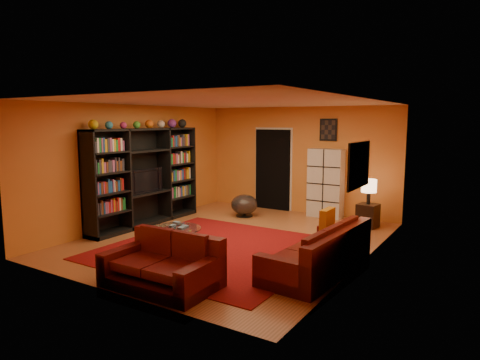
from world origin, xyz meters
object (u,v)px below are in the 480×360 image
Objects in this scene: sofa at (322,255)px; bowl_chair at (244,205)px; loveseat at (165,265)px; storage_cabinet at (326,183)px; entertainment_unit at (145,177)px; side_table at (368,215)px; coffee_table at (175,231)px; table_lamp at (369,186)px; tv at (143,181)px.

sofa is 3.98m from bowl_chair.
storage_cabinet is at bearing -4.57° from loveseat.
entertainment_unit is at bearing 47.59° from loveseat.
loveseat is at bearing -106.96° from side_table.
side_table is at bearing 58.03° from coffee_table.
bowl_chair is (-1.64, -0.99, -0.53)m from storage_cabinet.
side_table is 0.94× the size of table_lamp.
coffee_table is 4.30m from table_lamp.
bowl_chair is at bearing -168.99° from table_lamp.
entertainment_unit is 2.43m from bowl_chair.
storage_cabinet is at bearing 74.49° from coffee_table.
storage_cabinet is (0.32, 5.22, 0.52)m from loveseat.
tv is 0.59× the size of loveseat.
storage_cabinet is (3.01, 2.90, -0.18)m from tv.
storage_cabinet is at bearing 158.49° from table_lamp.
storage_cabinet is at bearing 114.10° from sofa.
storage_cabinet is (-1.35, 3.62, 0.52)m from sofa.
bowl_chair reaches higher than coffee_table.
sofa is at bearing -47.33° from loveseat.
tv is 1.44× the size of bowl_chair.
entertainment_unit is 4.88m from side_table.
table_lamp reaches higher than bowl_chair.
side_table is (-0.21, 3.17, -0.04)m from sofa.
table_lamp is at bearing 97.56° from sofa.
coffee_table is 1.66× the size of table_lamp.
sofa and loveseat have the same top height.
table_lamp is (2.26, 3.62, 0.48)m from coffee_table.
sofa is at bearing -10.54° from entertainment_unit.
bowl_chair is 2.83m from side_table.
entertainment_unit is 1.92× the size of loveseat.
bowl_chair is (-2.99, 2.63, -0.01)m from sofa.
entertainment_unit reaches higher than loveseat.
coffee_table is 0.55× the size of storage_cabinet.
loveseat reaches higher than bowl_chair.
table_lamp is (4.15, 2.45, -0.10)m from tv.
tv reaches higher than bowl_chair.
sofa is 1.37× the size of storage_cabinet.
loveseat is at bearing -130.71° from tv.
sofa is at bearing -99.40° from tv.
table_lamp is at bearing 29.28° from entertainment_unit.
side_table is at bearing 180.00° from table_lamp.
bowl_chair reaches higher than side_table.
sofa is at bearing 10.28° from coffee_table.
coffee_table is 1.76× the size of side_table.
storage_cabinet is at bearing 30.99° from bowl_chair.
sofa is 3.49× the size of bowl_chair.
storage_cabinet is (3.06, 2.80, -0.24)m from entertainment_unit.
entertainment_unit is at bearing -150.72° from side_table.
bowl_chair is (1.42, 1.81, -0.77)m from entertainment_unit.
coffee_table is (-2.48, -0.45, 0.12)m from sofa.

